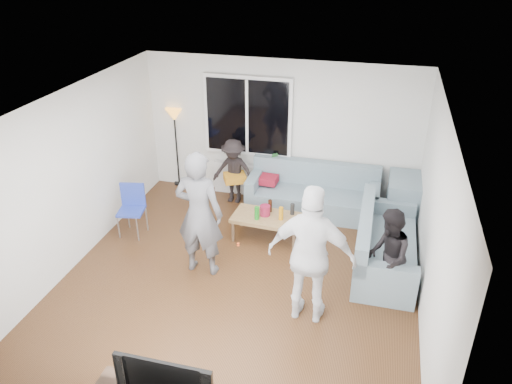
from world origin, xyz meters
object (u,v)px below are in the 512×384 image
(player_right, at_px, (311,256))
(side_chair, at_px, (131,212))
(coffee_table, at_px, (267,227))
(television, at_px, (168,376))
(spectator_right, at_px, (388,256))
(floor_lamp, at_px, (177,148))
(player_left, at_px, (199,214))
(spectator_back, at_px, (234,171))
(sofa_right_section, at_px, (387,241))
(sofa_back_section, at_px, (313,190))

(player_right, bearing_deg, side_chair, -18.45)
(coffee_table, bearing_deg, television, -91.14)
(spectator_right, bearing_deg, floor_lamp, -128.18)
(spectator_right, xyz_separation_m, television, (-1.98, -2.63, 0.04))
(coffee_table, height_order, player_left, player_left)
(player_right, bearing_deg, television, 65.77)
(spectator_right, relative_size, spectator_back, 1.10)
(coffee_table, distance_m, television, 3.76)
(player_right, xyz_separation_m, spectator_back, (-1.86, 2.80, -0.33))
(coffee_table, relative_size, spectator_back, 0.90)
(sofa_right_section, relative_size, floor_lamp, 1.28)
(sofa_right_section, xyz_separation_m, player_right, (-0.93, -1.42, 0.52))
(side_chair, height_order, spectator_back, spectator_back)
(player_right, xyz_separation_m, spectator_right, (0.93, 0.63, -0.27))
(sofa_back_section, bearing_deg, player_left, -121.16)
(coffee_table, bearing_deg, player_left, -123.05)
(spectator_back, bearing_deg, spectator_right, -34.53)
(sofa_right_section, xyz_separation_m, coffee_table, (-1.90, 0.31, -0.22))
(sofa_right_section, bearing_deg, sofa_back_section, 44.19)
(television, bearing_deg, player_right, 62.34)
(floor_lamp, height_order, spectator_back, floor_lamp)
(sofa_back_section, distance_m, spectator_right, 2.53)
(sofa_right_section, xyz_separation_m, television, (-1.98, -3.42, 0.29))
(side_chair, xyz_separation_m, spectator_right, (4.07, -0.63, 0.25))
(sofa_back_section, bearing_deg, player_right, -82.00)
(sofa_right_section, height_order, side_chair, side_chair)
(sofa_back_section, height_order, spectator_back, spectator_back)
(player_left, height_order, television, player_left)
(coffee_table, height_order, player_right, player_right)
(side_chair, xyz_separation_m, player_left, (1.45, -0.65, 0.52))
(sofa_right_section, relative_size, coffee_table, 1.82)
(player_left, height_order, spectator_back, player_left)
(sofa_back_section, height_order, player_left, player_left)
(side_chair, bearing_deg, coffee_table, 1.00)
(side_chair, bearing_deg, floor_lamp, 79.03)
(sofa_right_section, distance_m, player_right, 1.77)
(sofa_right_section, distance_m, spectator_back, 3.12)
(sofa_back_section, distance_m, spectator_back, 1.48)
(sofa_back_section, relative_size, spectator_back, 1.88)
(spectator_right, bearing_deg, sofa_right_section, 174.34)
(sofa_right_section, distance_m, floor_lamp, 4.47)
(sofa_back_section, height_order, floor_lamp, floor_lamp)
(coffee_table, bearing_deg, player_right, -60.53)
(spectator_right, bearing_deg, player_left, -95.33)
(coffee_table, relative_size, spectator_right, 0.81)
(sofa_right_section, bearing_deg, spectator_back, 63.57)
(sofa_right_section, bearing_deg, coffee_table, 80.88)
(sofa_back_section, relative_size, sofa_right_section, 1.15)
(coffee_table, relative_size, player_right, 0.58)
(sofa_right_section, relative_size, player_left, 1.05)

